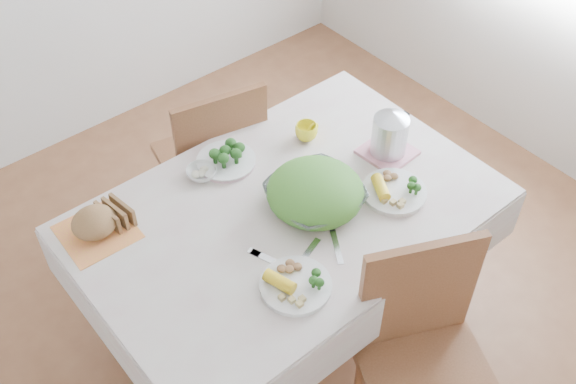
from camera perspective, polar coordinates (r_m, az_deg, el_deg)
floor at (r=3.06m, az=-0.05°, el=-11.26°), size 3.60×3.60×0.00m
dining_table at (r=2.75m, az=-0.06°, el=-6.95°), size 1.40×0.90×0.75m
tablecloth at (r=2.46m, az=-0.06°, el=-1.51°), size 1.50×1.00×0.01m
chair_near at (r=2.43m, az=11.91°, el=-15.53°), size 0.58×0.58×0.96m
chair_far at (r=3.11m, az=-6.65°, el=2.88°), size 0.51×0.51×0.94m
salad_bowl at (r=2.44m, az=2.30°, el=-0.38°), size 0.35×0.35×0.08m
dinner_plate_left at (r=2.22m, az=0.65°, el=-7.92°), size 0.26×0.26×0.02m
dinner_plate_right at (r=2.53m, az=8.96°, el=0.01°), size 0.34×0.34×0.02m
broccoli_plate at (r=2.63m, az=-5.26°, el=2.60°), size 0.29×0.29×0.02m
napkin at (r=2.47m, az=-15.85°, el=-3.27°), size 0.25×0.25×0.00m
bread_loaf at (r=2.43m, az=-16.10°, el=-2.40°), size 0.18×0.17×0.10m
fruit_bowl at (r=2.59m, az=-7.33°, el=1.62°), size 0.13×0.13×0.04m
yellow_mug at (r=2.72m, az=1.56°, el=5.12°), size 0.09×0.09×0.07m
pink_tray at (r=2.70m, az=8.40°, el=3.37°), size 0.20×0.20×0.02m
electric_kettle at (r=2.62m, az=8.66°, el=5.21°), size 0.17×0.17×0.20m
fork_left at (r=2.29m, az=-0.84°, el=-6.09°), size 0.10×0.21×0.00m
fork_right at (r=2.35m, az=4.09°, el=-4.46°), size 0.11×0.16×0.00m
knife at (r=2.30m, az=1.41°, el=-5.55°), size 0.19×0.08×0.00m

